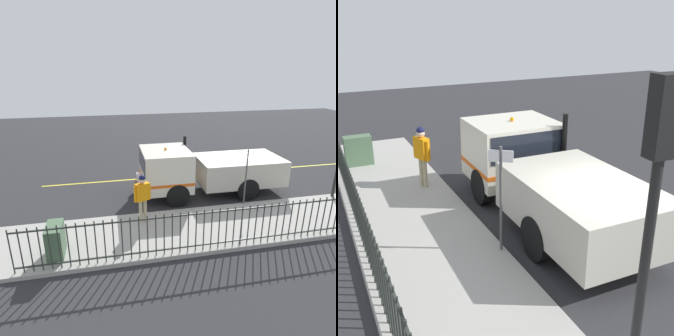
{
  "view_description": "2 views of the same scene",
  "coord_description": "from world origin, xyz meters",
  "views": [
    {
      "loc": [
        11.88,
        -6.38,
        5.38
      ],
      "look_at": [
        1.45,
        -4.12,
        1.68
      ],
      "focal_mm": 31.17,
      "sensor_mm": 36.0,
      "label": 1
    },
    {
      "loc": [
        5.37,
        5.91,
        4.84
      ],
      "look_at": [
        1.1,
        -2.92,
        1.22
      ],
      "focal_mm": 44.79,
      "sensor_mm": 36.0,
      "label": 2
    }
  ],
  "objects": [
    {
      "name": "traffic_cone",
      "position": [
        -1.69,
        -4.91,
        0.28
      ],
      "size": [
        0.4,
        0.4,
        0.57
      ],
      "primitive_type": "cone",
      "color": "orange",
      "rests_on": "ground"
    },
    {
      "name": "worker_standing",
      "position": [
        2.6,
        -5.29,
        1.21
      ],
      "size": [
        0.38,
        0.61,
        1.77
      ],
      "rotation": [
        0.0,
        0.0,
        1.92
      ],
      "color": "orange",
      "rests_on": "sidewalk_slab"
    },
    {
      "name": "lane_marking",
      "position": [
        -1.92,
        0.0,
        0.0
      ],
      "size": [
        0.12,
        19.13,
        0.01
      ],
      "primitive_type": "cube",
      "color": "yellow",
      "rests_on": "ground"
    },
    {
      "name": "street_sign",
      "position": [
        2.08,
        -1.13,
        1.56
      ],
      "size": [
        0.43,
        0.31,
        2.29
      ],
      "color": "#4C4C4C",
      "rests_on": "sidewalk_slab"
    },
    {
      "name": "sidewalk_slab",
      "position": [
        3.42,
        0.0,
        0.06
      ],
      "size": [
        2.89,
        21.26,
        0.13
      ],
      "primitive_type": "cube",
      "color": "#A3A099",
      "rests_on": "ground"
    },
    {
      "name": "work_truck",
      "position": [
        0.41,
        -2.47,
        1.18
      ],
      "size": [
        2.41,
        6.4,
        2.43
      ],
      "rotation": [
        0.0,
        0.0,
        3.13
      ],
      "color": "silver",
      "rests_on": "ground"
    },
    {
      "name": "ground_plane",
      "position": [
        0.0,
        0.0,
        0.0
      ],
      "size": [
        46.77,
        46.77,
        0.0
      ],
      "primitive_type": "plane",
      "color": "#2B2B2D",
      "rests_on": "ground"
    },
    {
      "name": "utility_cabinet",
      "position": [
        4.03,
        -8.03,
        0.61
      ],
      "size": [
        0.87,
        0.45,
        0.97
      ],
      "primitive_type": "cube",
      "color": "#4C6B4C",
      "rests_on": "sidewalk_slab"
    },
    {
      "name": "iron_fence",
      "position": [
        4.7,
        0.0,
        0.81
      ],
      "size": [
        0.04,
        18.11,
        1.34
      ],
      "color": "#2D332D",
      "rests_on": "sidewalk_slab"
    }
  ]
}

